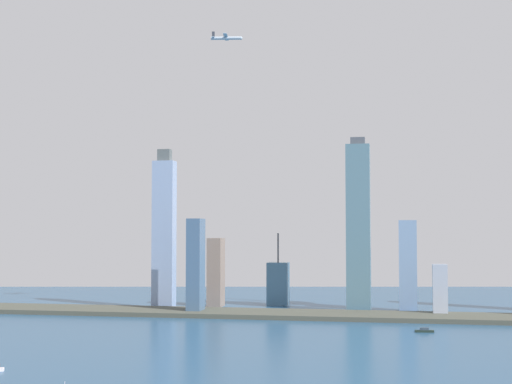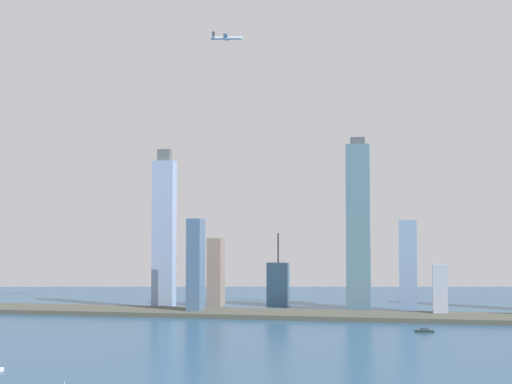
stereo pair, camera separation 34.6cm
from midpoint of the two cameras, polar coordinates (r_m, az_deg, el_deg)
name	(u,v)px [view 2 (the right image)]	position (r m, az deg, el deg)	size (l,w,h in m)	color
waterfront_pier	(260,314)	(664.38, 0.29, -9.23)	(910.71, 59.19, 3.89)	#4A4C41
skyscraper_1	(440,291)	(671.12, 13.84, -7.29)	(12.42, 12.24, 45.66)	#ABB5C9
skyscraper_2	(358,226)	(699.29, 7.81, -2.61)	(22.02, 16.55, 161.12)	slate
skyscraper_3	(196,266)	(674.28, -4.60, -5.66)	(12.56, 19.58, 85.35)	#456283
skyscraper_5	(278,284)	(757.83, 1.71, -6.98)	(20.66, 18.53, 72.10)	#466A84
skyscraper_6	(164,232)	(725.84, -6.99, -3.06)	(20.59, 14.06, 153.04)	#8DA4CB
skyscraper_7	(408,266)	(707.78, 11.49, -5.53)	(16.13, 20.58, 84.18)	#7A9AC1
skyscraper_8	(216,272)	(744.80, -3.06, -6.11)	(13.89, 20.06, 67.32)	gray
boat_0	(424,331)	(572.31, 12.69, -10.24)	(13.97, 4.93, 3.39)	#1C2A23
airplane	(227,38)	(734.11, -2.24, 11.63)	(30.28, 26.80, 8.09)	#ADBED0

